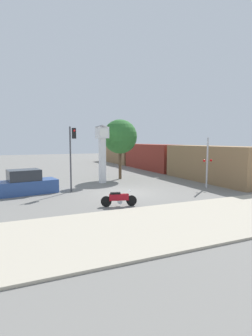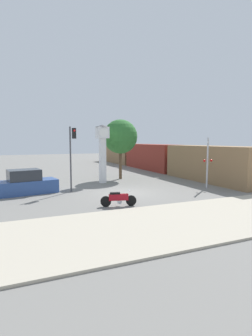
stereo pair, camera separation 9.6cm
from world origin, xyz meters
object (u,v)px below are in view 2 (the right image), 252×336
motorcycle (118,199)px  railroad_crossing_signal (208,161)px  clock_tower (102,145)px  street_tree (120,137)px  freight_train (152,157)px  parked_car (27,184)px  traffic_light (72,148)px

motorcycle → railroad_crossing_signal: 9.51m
railroad_crossing_signal → clock_tower: bearing=139.3°
clock_tower → street_tree: street_tree is taller
freight_train → railroad_crossing_signal: size_ratio=8.34×
motorcycle → street_tree: 11.91m
clock_tower → railroad_crossing_signal: size_ratio=1.29×
street_tree → motorcycle: bearing=-112.6°
motorcycle → railroad_crossing_signal: (8.93, 2.74, 1.80)m
parked_car → clock_tower: bearing=11.8°
freight_train → parked_car: freight_train is taller
clock_tower → motorcycle: bearing=-102.2°
street_tree → parked_car: bearing=-155.1°
motorcycle → parked_car: size_ratio=0.48×
freight_train → railroad_crossing_signal: (-2.81, -14.51, 0.56)m
motorcycle → street_tree: street_tree is taller
street_tree → clock_tower: bearing=-146.3°
parked_car → traffic_light: bearing=-19.7°
parked_car → railroad_crossing_signal: bearing=-23.4°
clock_tower → parked_car: bearing=-158.7°
freight_train → parked_car: size_ratio=7.79×
motorcycle → freight_train: (11.74, 17.26, 1.24)m
railroad_crossing_signal → parked_car: railroad_crossing_signal is taller
motorcycle → traffic_light: (-1.56, 5.56, 2.91)m
motorcycle → street_tree: size_ratio=0.35×
motorcycle → freight_train: 20.91m
clock_tower → traffic_light: (-3.46, -3.23, -0.15)m
railroad_crossing_signal → parked_car: (-13.78, 3.41, -1.50)m
clock_tower → street_tree: (2.43, 1.62, 0.77)m
freight_train → traffic_light: bearing=-138.7°
railroad_crossing_signal → street_tree: bearing=121.0°
traffic_light → railroad_crossing_signal: (10.48, -2.82, -1.11)m
street_tree → parked_car: (-9.18, -4.25, -3.54)m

